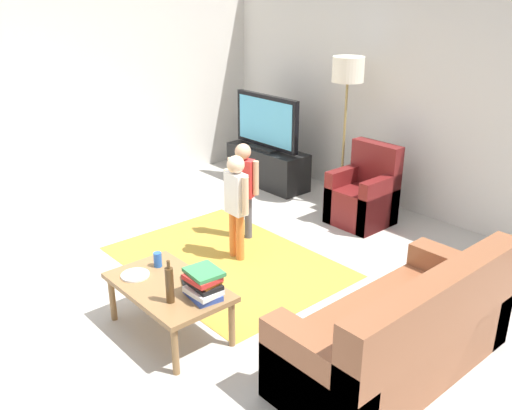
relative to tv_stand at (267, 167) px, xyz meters
name	(u,v)px	position (x,y,z in m)	size (l,w,h in m)	color
ground	(205,289)	(1.70, -2.30, -0.24)	(7.80, 7.80, 0.00)	#B2ADA3
wall_back	(415,96)	(1.70, 0.70, 1.11)	(6.00, 0.12, 2.70)	silver
wall_left	(50,91)	(-1.30, -2.30, 1.11)	(0.12, 6.00, 2.70)	silver
area_rug	(227,261)	(1.42, -1.83, -0.24)	(2.20, 1.60, 0.01)	#B28C33
tv_stand	(267,167)	(0.00, 0.00, 0.00)	(1.20, 0.44, 0.50)	black
tv	(267,123)	(0.00, -0.02, 0.60)	(1.10, 0.28, 0.71)	black
couch	(405,337)	(3.53, -1.95, 0.05)	(0.80, 1.80, 0.86)	brown
armchair	(365,197)	(1.67, -0.04, 0.05)	(0.60, 0.60, 0.90)	maroon
floor_lamp	(348,78)	(1.16, 0.15, 1.30)	(0.36, 0.36, 1.78)	#262626
child_near_tv	(243,182)	(1.08, -1.33, 0.38)	(0.32, 0.21, 1.03)	#4C4C59
child_center	(236,198)	(1.41, -1.69, 0.39)	(0.35, 0.17, 1.05)	orange
coffee_table	(168,290)	(2.05, -2.89, 0.13)	(1.00, 0.60, 0.42)	olive
book_stack	(203,284)	(2.37, -2.79, 0.28)	(0.30, 0.25, 0.21)	#334CA5
bottle	(170,285)	(2.27, -3.01, 0.32)	(0.06, 0.06, 0.33)	#4C3319
tv_remote	(185,281)	(2.10, -2.77, 0.19)	(0.17, 0.05, 0.02)	black
soda_can	(158,260)	(1.75, -2.79, 0.24)	(0.07, 0.07, 0.12)	#2659B2
plate	(135,275)	(1.77, -3.01, 0.18)	(0.22, 0.22, 0.02)	white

